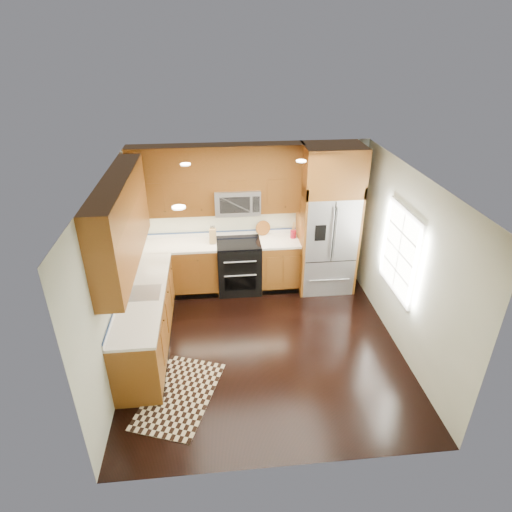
{
  "coord_description": "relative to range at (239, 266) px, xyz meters",
  "views": [
    {
      "loc": [
        -0.63,
        -4.99,
        4.21
      ],
      "look_at": [
        -0.05,
        0.6,
        1.23
      ],
      "focal_mm": 30.0,
      "sensor_mm": 36.0,
      "label": 1
    }
  ],
  "objects": [
    {
      "name": "range",
      "position": [
        0.0,
        0.0,
        0.0
      ],
      "size": [
        0.76,
        0.67,
        0.95
      ],
      "color": "black",
      "rests_on": "ground"
    },
    {
      "name": "utensil_crock",
      "position": [
        0.98,
        0.1,
        0.57
      ],
      "size": [
        0.13,
        0.13,
        0.3
      ],
      "color": "maroon",
      "rests_on": "countertop"
    },
    {
      "name": "rug",
      "position": [
        -0.95,
        -2.51,
        -0.46
      ],
      "size": [
        1.22,
        1.55,
        0.01
      ],
      "primitive_type": "cube",
      "rotation": [
        0.0,
        0.0,
        -0.34
      ],
      "color": "black",
      "rests_on": "ground"
    },
    {
      "name": "cutting_board",
      "position": [
        0.46,
        0.27,
        0.48
      ],
      "size": [
        0.33,
        0.33,
        0.02
      ],
      "primitive_type": "cylinder",
      "rotation": [
        0.0,
        0.0,
        0.26
      ],
      "color": "brown",
      "rests_on": "countertop"
    },
    {
      "name": "base_cabinets",
      "position": [
        -0.98,
        -0.77,
        -0.02
      ],
      "size": [
        2.85,
        3.0,
        0.9
      ],
      "color": "brown",
      "rests_on": "ground"
    },
    {
      "name": "wall_back",
      "position": [
        0.25,
        0.33,
        0.83
      ],
      "size": [
        4.0,
        0.02,
        2.6
      ],
      "primitive_type": "cube",
      "color": "beige",
      "rests_on": "ground"
    },
    {
      "name": "window",
      "position": [
        2.23,
        -1.47,
        0.93
      ],
      "size": [
        0.04,
        1.1,
        1.3
      ],
      "color": "white",
      "rests_on": "ground"
    },
    {
      "name": "upper_cabinets",
      "position": [
        -0.9,
        -0.58,
        1.56
      ],
      "size": [
        2.85,
        3.0,
        1.15
      ],
      "color": "brown",
      "rests_on": "ground"
    },
    {
      "name": "countertop",
      "position": [
        -0.84,
        -0.65,
        0.45
      ],
      "size": [
        2.86,
        3.01,
        0.04
      ],
      "color": "white",
      "rests_on": "base_cabinets"
    },
    {
      "name": "ground",
      "position": [
        0.25,
        -1.67,
        -0.47
      ],
      "size": [
        4.0,
        4.0,
        0.0
      ],
      "primitive_type": "plane",
      "color": "black",
      "rests_on": "ground"
    },
    {
      "name": "knife_block",
      "position": [
        -0.44,
        0.06,
        0.6
      ],
      "size": [
        0.12,
        0.16,
        0.31
      ],
      "color": "#A68450",
      "rests_on": "countertop"
    },
    {
      "name": "microwave",
      "position": [
        -0.0,
        0.13,
        1.19
      ],
      "size": [
        0.76,
        0.4,
        0.42
      ],
      "color": "#B2B2B7",
      "rests_on": "ground"
    },
    {
      "name": "wall_left",
      "position": [
        -1.75,
        -1.67,
        0.83
      ],
      "size": [
        0.02,
        4.0,
        2.6
      ],
      "primitive_type": "cube",
      "color": "beige",
      "rests_on": "ground"
    },
    {
      "name": "wall_right",
      "position": [
        2.25,
        -1.67,
        0.83
      ],
      "size": [
        0.02,
        4.0,
        2.6
      ],
      "primitive_type": "cube",
      "color": "beige",
      "rests_on": "ground"
    },
    {
      "name": "refrigerator",
      "position": [
        1.55,
        -0.04,
        0.83
      ],
      "size": [
        0.98,
        0.75,
        2.6
      ],
      "color": "#B2B2B7",
      "rests_on": "ground"
    },
    {
      "name": "sink_faucet",
      "position": [
        -1.48,
        -1.44,
        0.52
      ],
      "size": [
        0.54,
        0.44,
        0.37
      ],
      "color": "#B2B2B7",
      "rests_on": "countertop"
    }
  ]
}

